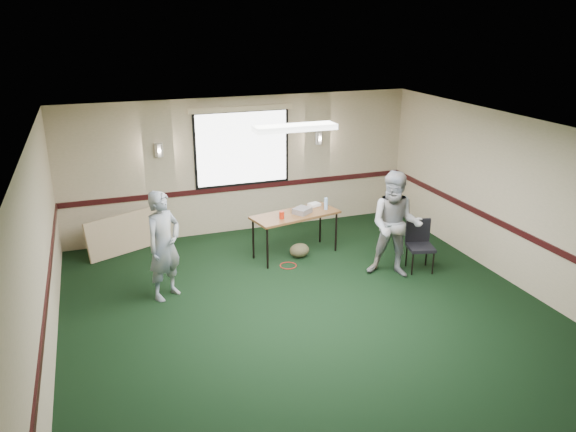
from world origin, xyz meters
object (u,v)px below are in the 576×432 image
object	(u,v)px
folding_table	(295,217)
person_left	(164,245)
conference_chair	(419,241)
projector	(302,211)
person_right	(396,225)

from	to	relation	value
folding_table	person_left	world-z (taller)	person_left
conference_chair	person_left	size ratio (longest dim) A/B	0.50
conference_chair	person_left	xyz separation A→B (m)	(-4.24, 0.40, 0.35)
projector	conference_chair	distance (m)	2.11
folding_table	conference_chair	size ratio (longest dim) A/B	1.95
folding_table	projector	bearing A→B (deg)	-20.95
projector	person_right	world-z (taller)	person_right
projector	person_right	distance (m)	1.75
person_right	conference_chair	bearing A→B (deg)	43.45
person_left	projector	bearing A→B (deg)	-17.61
projector	person_left	xyz separation A→B (m)	(-2.57, -0.84, 0.01)
folding_table	conference_chair	xyz separation A→B (m)	(1.80, -1.26, -0.23)
projector	person_left	world-z (taller)	person_left
conference_chair	person_right	xyz separation A→B (m)	(-0.55, -0.10, 0.39)
folding_table	person_left	distance (m)	2.59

